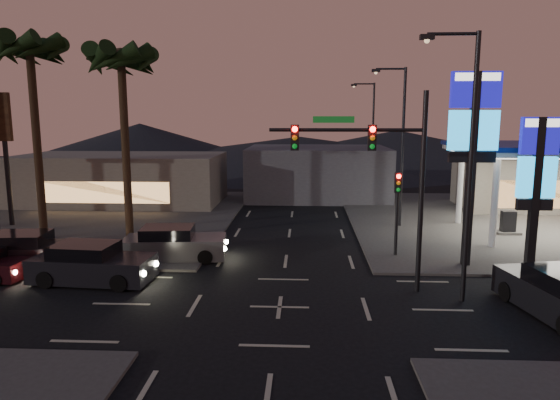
# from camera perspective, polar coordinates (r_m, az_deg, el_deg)

# --- Properties ---
(ground) EXTENTS (140.00, 140.00, 0.00)m
(ground) POSITION_cam_1_polar(r_m,az_deg,el_deg) (18.99, -0.06, -12.15)
(ground) COLOR black
(ground) RESTS_ON ground
(corner_lot_ne) EXTENTS (24.00, 24.00, 0.12)m
(corner_lot_ne) POSITION_cam_1_polar(r_m,az_deg,el_deg) (37.51, 26.56, -2.20)
(corner_lot_ne) COLOR #47443F
(corner_lot_ne) RESTS_ON ground
(corner_lot_nw) EXTENTS (24.00, 24.00, 0.12)m
(corner_lot_nw) POSITION_cam_1_polar(r_m,az_deg,el_deg) (38.28, -23.41, -1.76)
(corner_lot_nw) COLOR #47443F
(corner_lot_nw) RESTS_ON ground
(convenience_store) EXTENTS (10.00, 6.00, 4.00)m
(convenience_store) POSITION_cam_1_polar(r_m,az_deg,el_deg) (42.54, 26.55, 1.72)
(convenience_store) COLOR #726B5B
(convenience_store) RESTS_ON ground
(pylon_sign_tall) EXTENTS (2.20, 0.35, 9.00)m
(pylon_sign_tall) POSITION_cam_1_polar(r_m,az_deg,el_deg) (24.36, 21.23, 7.42)
(pylon_sign_tall) COLOR black
(pylon_sign_tall) RESTS_ON ground
(pylon_sign_short) EXTENTS (1.60, 0.35, 7.00)m
(pylon_sign_short) POSITION_cam_1_polar(r_m,az_deg,el_deg) (24.44, 27.29, 2.92)
(pylon_sign_short) COLOR black
(pylon_sign_short) RESTS_ON ground
(traffic_signal_mast) EXTENTS (6.10, 0.39, 8.00)m
(traffic_signal_mast) POSITION_cam_1_polar(r_m,az_deg,el_deg) (19.91, 11.13, 4.19)
(traffic_signal_mast) COLOR black
(traffic_signal_mast) RESTS_ON ground
(pedestal_signal) EXTENTS (0.32, 0.39, 4.30)m
(pedestal_signal) POSITION_cam_1_polar(r_m,az_deg,el_deg) (25.37, 13.27, -0.03)
(pedestal_signal) COLOR black
(pedestal_signal) RESTS_ON ground
(streetlight_near) EXTENTS (2.14, 0.25, 10.00)m
(streetlight_near) POSITION_cam_1_polar(r_m,az_deg,el_deg) (19.59, 20.45, 5.13)
(streetlight_near) COLOR black
(streetlight_near) RESTS_ON ground
(streetlight_mid) EXTENTS (2.14, 0.25, 10.00)m
(streetlight_mid) POSITION_cam_1_polar(r_m,az_deg,el_deg) (32.20, 13.51, 6.93)
(streetlight_mid) COLOR black
(streetlight_mid) RESTS_ON ground
(streetlight_far) EXTENTS (2.14, 0.25, 10.00)m
(streetlight_far) POSITION_cam_1_polar(r_m,az_deg,el_deg) (46.03, 10.32, 7.72)
(streetlight_far) COLOR black
(streetlight_far) RESTS_ON ground
(palm_a) EXTENTS (4.41, 4.41, 10.86)m
(palm_a) POSITION_cam_1_polar(r_m,az_deg,el_deg) (28.99, -17.65, 13.84)
(palm_a) COLOR black
(palm_a) RESTS_ON ground
(palm_b) EXTENTS (4.41, 4.41, 11.46)m
(palm_b) POSITION_cam_1_polar(r_m,az_deg,el_deg) (31.10, -26.63, 13.98)
(palm_b) COLOR black
(palm_b) RESTS_ON ground
(building_far_west) EXTENTS (16.00, 8.00, 4.00)m
(building_far_west) POSITION_cam_1_polar(r_m,az_deg,el_deg) (42.64, -17.63, 2.29)
(building_far_west) COLOR #726B5B
(building_far_west) RESTS_ON ground
(building_far_mid) EXTENTS (12.00, 9.00, 4.40)m
(building_far_mid) POSITION_cam_1_polar(r_m,az_deg,el_deg) (43.91, 4.29, 3.17)
(building_far_mid) COLOR #4C4C51
(building_far_mid) RESTS_ON ground
(hill_left) EXTENTS (40.00, 40.00, 6.00)m
(hill_left) POSITION_cam_1_polar(r_m,az_deg,el_deg) (81.94, -15.66, 6.32)
(hill_left) COLOR black
(hill_left) RESTS_ON ground
(hill_right) EXTENTS (50.00, 50.00, 5.00)m
(hill_right) POSITION_cam_1_polar(r_m,az_deg,el_deg) (79.03, 13.21, 5.96)
(hill_right) COLOR black
(hill_right) RESTS_ON ground
(hill_center) EXTENTS (60.00, 60.00, 4.00)m
(hill_center) POSITION_cam_1_polar(r_m,az_deg,el_deg) (77.80, 2.21, 5.78)
(hill_center) COLOR black
(hill_center) RESTS_ON ground
(car_lane_a_front) EXTENTS (5.30, 2.51, 1.69)m
(car_lane_a_front) POSITION_cam_1_polar(r_m,az_deg,el_deg) (22.91, -20.75, -6.90)
(car_lane_a_front) COLOR black
(car_lane_a_front) RESTS_ON ground
(car_lane_b_front) EXTENTS (5.24, 2.54, 1.66)m
(car_lane_b_front) POSITION_cam_1_polar(r_m,az_deg,el_deg) (25.35, -12.08, -4.96)
(car_lane_b_front) COLOR slate
(car_lane_b_front) RESTS_ON ground
(car_lane_b_mid) EXTENTS (5.24, 2.55, 1.66)m
(car_lane_b_mid) POSITION_cam_1_polar(r_m,az_deg,el_deg) (26.36, -26.99, -5.25)
(car_lane_b_mid) COLOR black
(car_lane_b_mid) RESTS_ON ground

